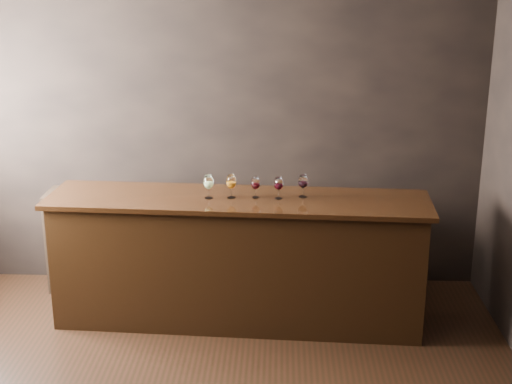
{
  "coord_description": "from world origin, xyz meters",
  "views": [
    {
      "loc": [
        0.67,
        -4.05,
        2.86
      ],
      "look_at": [
        0.48,
        1.4,
        1.14
      ],
      "focal_mm": 50.0,
      "sensor_mm": 36.0,
      "label": 1
    }
  ],
  "objects_px": {
    "back_bar_shelf": "(189,241)",
    "bar_counter": "(238,262)",
    "glass_red_c": "(303,182)",
    "glass_red_a": "(256,184)",
    "glass_amber": "(231,182)",
    "glass_red_b": "(279,184)",
    "glass_white": "(209,183)"
  },
  "relations": [
    {
      "from": "glass_red_c",
      "to": "glass_red_b",
      "type": "bearing_deg",
      "value": -165.55
    },
    {
      "from": "back_bar_shelf",
      "to": "glass_red_b",
      "type": "xyz_separation_m",
      "value": [
        0.82,
        -0.64,
        0.75
      ]
    },
    {
      "from": "bar_counter",
      "to": "glass_red_b",
      "type": "relative_size",
      "value": 16.76
    },
    {
      "from": "back_bar_shelf",
      "to": "glass_red_c",
      "type": "relative_size",
      "value": 13.78
    },
    {
      "from": "glass_red_b",
      "to": "glass_red_c",
      "type": "height_order",
      "value": "glass_red_c"
    },
    {
      "from": "glass_red_c",
      "to": "bar_counter",
      "type": "bearing_deg",
      "value": -175.7
    },
    {
      "from": "bar_counter",
      "to": "glass_white",
      "type": "distance_m",
      "value": 0.73
    },
    {
      "from": "glass_red_b",
      "to": "glass_red_c",
      "type": "bearing_deg",
      "value": 14.45
    },
    {
      "from": "bar_counter",
      "to": "glass_amber",
      "type": "distance_m",
      "value": 0.7
    },
    {
      "from": "bar_counter",
      "to": "glass_red_b",
      "type": "height_order",
      "value": "glass_red_b"
    },
    {
      "from": "glass_amber",
      "to": "glass_red_b",
      "type": "height_order",
      "value": "glass_amber"
    },
    {
      "from": "glass_red_c",
      "to": "glass_red_a",
      "type": "bearing_deg",
      "value": -175.8
    },
    {
      "from": "glass_white",
      "to": "glass_red_a",
      "type": "xyz_separation_m",
      "value": [
        0.38,
        0.03,
        -0.01
      ]
    },
    {
      "from": "back_bar_shelf",
      "to": "glass_red_b",
      "type": "relative_size",
      "value": 14.37
    },
    {
      "from": "glass_white",
      "to": "glass_red_c",
      "type": "xyz_separation_m",
      "value": [
        0.76,
        0.06,
        -0.0
      ]
    },
    {
      "from": "bar_counter",
      "to": "glass_red_c",
      "type": "height_order",
      "value": "glass_red_c"
    },
    {
      "from": "back_bar_shelf",
      "to": "glass_red_b",
      "type": "distance_m",
      "value": 1.28
    },
    {
      "from": "glass_white",
      "to": "glass_red_c",
      "type": "height_order",
      "value": "glass_white"
    },
    {
      "from": "glass_white",
      "to": "glass_red_a",
      "type": "bearing_deg",
      "value": 4.36
    },
    {
      "from": "glass_red_a",
      "to": "glass_red_c",
      "type": "distance_m",
      "value": 0.38
    },
    {
      "from": "glass_red_a",
      "to": "glass_amber",
      "type": "bearing_deg",
      "value": -176.36
    },
    {
      "from": "bar_counter",
      "to": "glass_red_b",
      "type": "xyz_separation_m",
      "value": [
        0.33,
        -0.01,
        0.68
      ]
    },
    {
      "from": "back_bar_shelf",
      "to": "bar_counter",
      "type": "bearing_deg",
      "value": -52.16
    },
    {
      "from": "glass_red_a",
      "to": "glass_red_b",
      "type": "relative_size",
      "value": 0.97
    },
    {
      "from": "bar_counter",
      "to": "glass_amber",
      "type": "bearing_deg",
      "value": -175.8
    },
    {
      "from": "bar_counter",
      "to": "glass_amber",
      "type": "height_order",
      "value": "glass_amber"
    },
    {
      "from": "glass_amber",
      "to": "glass_red_b",
      "type": "bearing_deg",
      "value": -1.53
    },
    {
      "from": "glass_amber",
      "to": "back_bar_shelf",
      "type": "bearing_deg",
      "value": 124.85
    },
    {
      "from": "glass_amber",
      "to": "glass_red_c",
      "type": "bearing_deg",
      "value": 4.01
    },
    {
      "from": "glass_white",
      "to": "glass_red_c",
      "type": "bearing_deg",
      "value": 4.28
    },
    {
      "from": "glass_red_b",
      "to": "glass_red_c",
      "type": "xyz_separation_m",
      "value": [
        0.2,
        0.05,
        0.01
      ]
    },
    {
      "from": "bar_counter",
      "to": "glass_red_a",
      "type": "height_order",
      "value": "glass_red_a"
    }
  ]
}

